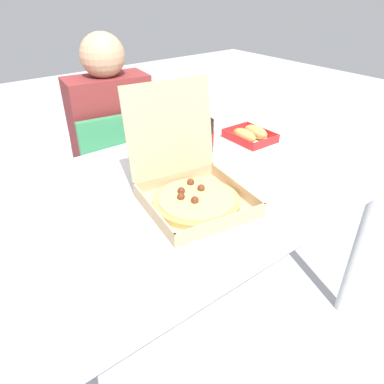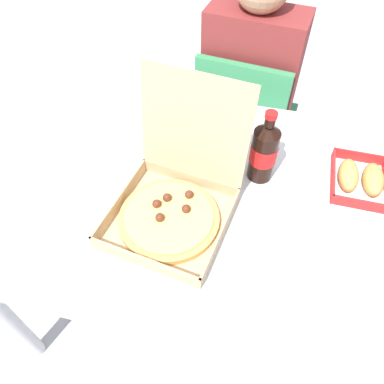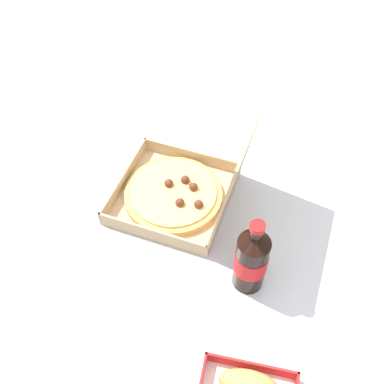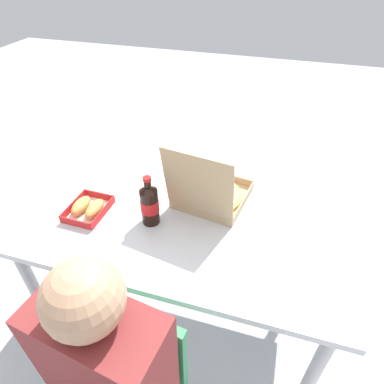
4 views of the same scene
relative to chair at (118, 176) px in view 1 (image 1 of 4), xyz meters
name	(u,v)px [view 1 (image 1 of 4)]	position (x,y,z in m)	size (l,w,h in m)	color
ground_plane	(194,325)	(-0.02, -0.65, -0.48)	(10.00, 10.00, 0.00)	#B2B2B7
dining_table	(194,200)	(-0.02, -0.65, 0.19)	(1.36, 0.83, 0.75)	silver
chair	(118,176)	(0.00, 0.00, 0.00)	(0.45, 0.45, 0.83)	#338451
diner_person	(109,133)	(0.01, 0.06, 0.21)	(0.38, 0.44, 1.15)	#333847
pizza_box_open	(192,188)	(-0.11, -0.75, 0.32)	(0.34, 0.38, 0.33)	tan
bread_side_box	(250,135)	(0.37, -0.53, 0.30)	(0.15, 0.19, 0.06)	white
cola_bottle	(204,137)	(0.10, -0.56, 0.37)	(0.07, 0.07, 0.22)	black
paper_menu	(66,220)	(-0.45, -0.61, 0.28)	(0.21, 0.15, 0.00)	white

